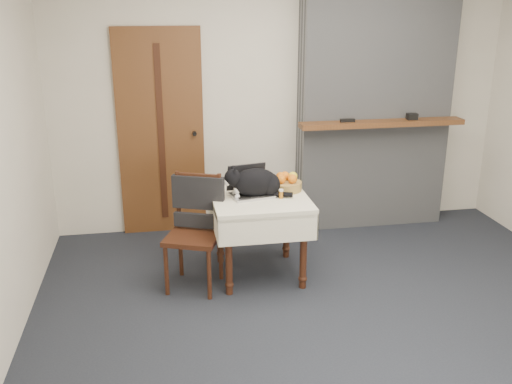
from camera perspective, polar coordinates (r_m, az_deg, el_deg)
ground at (r=4.32m, az=8.30°, el=-12.57°), size 4.50×4.50×0.00m
room_shell at (r=4.17m, az=7.44°, el=12.16°), size 4.52×4.01×2.61m
door at (r=5.60m, az=-9.48°, el=5.77°), size 0.82×0.10×2.00m
chimney at (r=5.82m, az=11.77°, el=9.11°), size 1.62×0.48×2.60m
side_table at (r=4.69m, az=0.38°, el=-1.77°), size 0.78×0.78×0.70m
laptop at (r=4.68m, az=-0.66°, el=0.45°), size 0.38×0.34×0.24m
cat at (r=4.63m, az=0.03°, el=0.94°), size 0.56×0.23×0.27m
cream_jar at (r=4.60m, az=-3.56°, el=-0.28°), size 0.06×0.06×0.07m
pill_bottle at (r=4.60m, az=2.52°, el=-0.17°), size 0.04×0.04×0.08m
fruit_basket at (r=4.80m, az=3.04°, el=0.88°), size 0.26×0.26×0.15m
desk_clutter at (r=4.76m, az=2.76°, el=0.00°), size 0.11×0.08×0.01m
chair at (r=4.59m, az=-6.00°, el=-2.32°), size 0.53×0.53×0.92m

